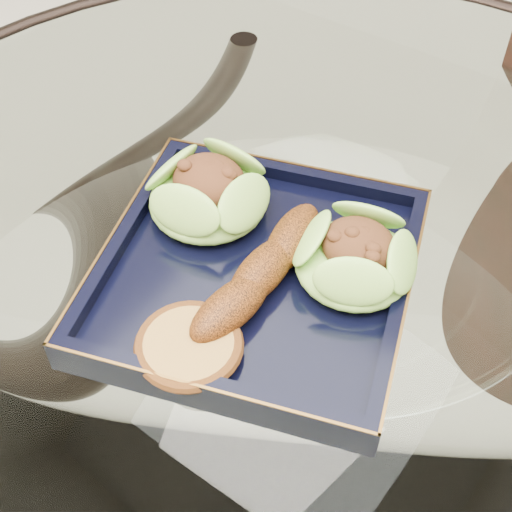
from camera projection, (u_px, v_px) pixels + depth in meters
The scene contains 7 objects.
dining_table at pixel (300, 359), 0.79m from camera, with size 1.13×1.13×0.77m.
dining_chair at pixel (512, 322), 0.94m from camera, with size 0.49×0.49×0.90m.
navy_plate at pixel (256, 278), 0.64m from camera, with size 0.27×0.27×0.02m, color black.
lettuce_wrap_left at pixel (208, 195), 0.67m from camera, with size 0.11×0.11×0.04m, color #50922A.
lettuce_wrap_right at pixel (355, 259), 0.62m from camera, with size 0.10×0.10×0.04m, color #67AB31.
roasted_plantain at pixel (263, 271), 0.61m from camera, with size 0.17×0.04×0.03m, color #692F0B.
crumb_patty at pixel (189, 347), 0.57m from camera, with size 0.08×0.08×0.01m, color #A67C37.
Camera 1 is at (0.22, -0.39, 1.26)m, focal length 50.00 mm.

